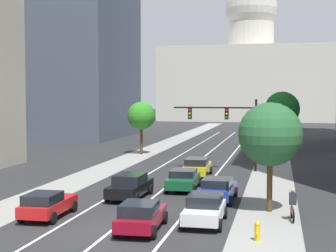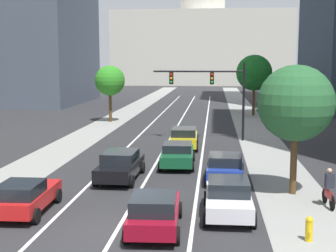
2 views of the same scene
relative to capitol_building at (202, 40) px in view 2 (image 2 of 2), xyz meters
name	(u,v)px [view 2 (image 2 of 2)]	position (x,y,z in m)	size (l,w,h in m)	color
ground_plane	(184,114)	(0.00, -80.17, -12.57)	(400.00, 400.00, 0.00)	#2B2B2D
sidewalk_left	(117,118)	(-7.33, -85.17, -12.56)	(3.41, 130.00, 0.01)	gray
sidewalk_right	(248,120)	(7.33, -85.17, -12.56)	(3.41, 130.00, 0.01)	gray
lane_stripe_left	(143,132)	(-2.81, -95.17, -12.56)	(0.16, 90.00, 0.01)	white
lane_stripe_center	(174,132)	(0.00, -95.17, -12.56)	(0.16, 90.00, 0.01)	white
lane_stripe_right	(205,133)	(2.81, -95.17, -12.56)	(0.16, 90.00, 0.01)	white
capitol_building	(202,40)	(0.00, 0.00, 0.00)	(48.35, 25.43, 38.87)	beige
car_crimson	(154,211)	(1.41, -120.15, -11.81)	(2.14, 4.34, 1.47)	maroon
car_red	(25,196)	(-4.21, -118.63, -11.82)	(2.04, 4.24, 1.44)	red
car_blue	(225,166)	(4.21, -112.23, -11.80)	(2.17, 4.30, 1.48)	#1E389E
car_green	(178,154)	(1.41, -108.99, -11.82)	(2.19, 4.49, 1.44)	#14512D
car_white	(228,197)	(4.22, -118.08, -11.79)	(2.06, 4.07, 1.51)	silver
car_black	(120,165)	(-1.41, -112.56, -11.77)	(2.15, 4.73, 1.55)	black
car_yellow	(184,137)	(1.41, -102.95, -11.76)	(2.20, 4.58, 1.53)	yellow
traffic_signal_mast	(214,86)	(3.58, -99.02, -8.21)	(7.36, 0.39, 6.28)	black
fire_hydrant	(309,229)	(6.98, -120.65, -12.10)	(0.26, 0.35, 0.91)	yellow
cyclist	(329,188)	(8.62, -116.45, -11.72)	(0.38, 1.70, 1.72)	black
street_tree_near_right	(254,73)	(8.23, -80.47, -7.56)	(4.23, 4.23, 7.14)	#51381E
street_tree_far_right	(296,103)	(7.40, -114.51, -8.20)	(3.61, 3.61, 6.19)	#51381E
street_tree_mid_left	(110,81)	(-7.35, -88.19, -8.24)	(3.16, 3.16, 5.94)	#51381E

